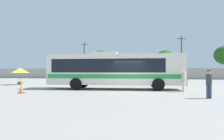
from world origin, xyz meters
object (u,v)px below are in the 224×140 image
Objects in this scene: utility_pole_near at (84,59)px; utility_pole_far at (181,57)px; traffic_cone_on_apron at (21,89)px; coach_bus_cream_green at (114,69)px; passenger_waiting_on_apron at (209,82)px; parked_car_leftmost_white at (79,75)px; roadside_tree_left at (102,58)px; roadside_tree_midright at (166,58)px; parked_car_second_maroon at (110,75)px; attendant_by_bus_door at (183,80)px; roadside_tree_midleft at (143,62)px; vendor_umbrella_secondary_yellow at (20,71)px.

utility_pole_far is at bearing 0.15° from utility_pole_near.
traffic_cone_on_apron is (5.77, -31.16, -4.13)m from utility_pole_near.
coach_bus_cream_green reaches higher than passenger_waiting_on_apron.
parked_car_leftmost_white is (-10.75, 19.96, -1.01)m from coach_bus_cream_green.
roadside_tree_left is at bearing 80.39° from parked_car_leftmost_white.
traffic_cone_on_apron is (-13.04, -33.99, -4.34)m from roadside_tree_midright.
passenger_waiting_on_apron is 0.38× the size of parked_car_second_maroon.
passenger_waiting_on_apron reaches higher than attendant_by_bus_door.
utility_pole_far reaches higher than roadside_tree_midright.
utility_pole_far reaches higher than parked_car_leftmost_white.
roadside_tree_midleft is (13.55, 5.13, -0.37)m from utility_pole_near.
passenger_waiting_on_apron is at bearing -95.99° from utility_pole_far.
roadside_tree_midright reaches higher than roadside_tree_midleft.
roadside_tree_left is at bearing 94.36° from traffic_cone_on_apron.
utility_pole_near reaches higher than parked_car_leftmost_white.
passenger_waiting_on_apron reaches higher than parked_car_second_maroon.
attendant_by_bus_door is at bearing -57.63° from utility_pole_near.
traffic_cone_on_apron is at bearing -142.78° from coach_bus_cream_green.
traffic_cone_on_apron is at bearing 177.89° from passenger_waiting_on_apron.
coach_bus_cream_green is 1.71× the size of roadside_tree_left.
attendant_by_bus_door is at bearing -82.83° from roadside_tree_midleft.
coach_bus_cream_green is at bearing -77.73° from parked_car_second_maroon.
coach_bus_cream_green is at bearing -103.30° from roadside_tree_midright.
utility_pole_far reaches higher than roadside_tree_left.
roadside_tree_midright reaches higher than traffic_cone_on_apron.
utility_pole_far reaches higher than parked_car_second_maroon.
utility_pole_near reaches higher than passenger_waiting_on_apron.
passenger_waiting_on_apron is 34.66m from roadside_tree_midright.
roadside_tree_midleft is (12.43, 11.70, 3.27)m from parked_car_leftmost_white.
utility_pole_near is 0.92× the size of utility_pole_far.
coach_bus_cream_green is 7.26× the size of passenger_waiting_on_apron.
parked_car_second_maroon is at bearing -39.15° from utility_pole_near.
passenger_waiting_on_apron is 30.52m from parked_car_leftmost_white.
roadside_tree_left reaches higher than coach_bus_cream_green.
roadside_tree_midright is at bearing 37.85° from parked_car_second_maroon.
roadside_tree_midleft is at bearing 77.91° from traffic_cone_on_apron.
utility_pole_near is at bearing 114.10° from coach_bus_cream_green.
roadside_tree_midright is at bearing 27.99° from parked_car_leftmost_white.
coach_bus_cream_green is at bearing -65.90° from utility_pole_near.
vendor_umbrella_secondary_yellow is 10.26m from traffic_cone_on_apron.
utility_pole_far is (20.75, 6.63, 4.02)m from parked_car_leftmost_white.
utility_pole_far reaches higher than traffic_cone_on_apron.
utility_pole_near reaches higher than traffic_cone_on_apron.
parked_car_leftmost_white is at bearing 85.18° from vendor_umbrella_secondary_yellow.
parked_car_leftmost_white is 25.03m from traffic_cone_on_apron.
roadside_tree_left is (-15.51, 36.35, 4.22)m from passenger_waiting_on_apron.
parked_car_leftmost_white is 1.06× the size of parked_car_second_maroon.
parked_car_second_maroon is 16.20m from utility_pole_far.
attendant_by_bus_door is at bearing 15.12° from traffic_cone_on_apron.
traffic_cone_on_apron is at bearing -110.98° from roadside_tree_midright.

